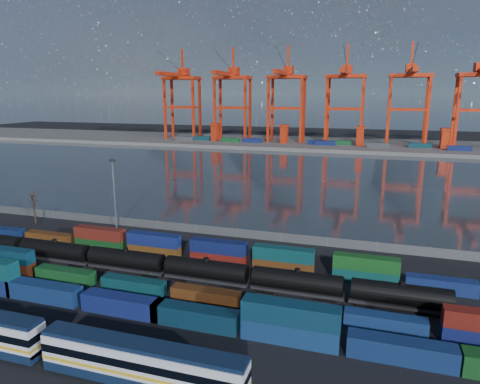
% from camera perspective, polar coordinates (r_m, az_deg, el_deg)
% --- Properties ---
extents(ground, '(700.00, 700.00, 0.00)m').
position_cam_1_polar(ground, '(72.55, -7.30, -12.88)').
color(ground, black).
rests_on(ground, ground).
extents(harbor_water, '(700.00, 700.00, 0.00)m').
position_cam_1_polar(harbor_water, '(169.39, 7.62, 2.14)').
color(harbor_water, '#28323A').
rests_on(harbor_water, ground).
extents(far_quay, '(700.00, 70.00, 2.00)m').
position_cam_1_polar(far_quay, '(272.23, 11.49, 6.28)').
color(far_quay, '#514F4C').
rests_on(far_quay, ground).
extents(distant_mountains, '(2470.00, 1100.00, 520.00)m').
position_cam_1_polar(distant_mountains, '(1670.14, 19.59, 18.76)').
color(distant_mountains, '#1E2630').
rests_on(distant_mountains, ground).
extents(container_row_south, '(141.42, 2.57, 5.48)m').
position_cam_1_polar(container_row_south, '(72.09, -22.23, -12.02)').
color(container_row_south, '#404345').
rests_on(container_row_south, ground).
extents(container_row_mid, '(140.71, 2.21, 4.71)m').
position_cam_1_polar(container_row_mid, '(72.01, -12.88, -11.97)').
color(container_row_mid, '#46494B').
rests_on(container_row_mid, ground).
extents(container_row_north, '(126.99, 2.22, 4.74)m').
position_cam_1_polar(container_row_north, '(82.92, -5.77, -7.96)').
color(container_row_north, navy).
rests_on(container_row_north, ground).
extents(tanker_string, '(123.34, 3.19, 4.56)m').
position_cam_1_polar(tanker_string, '(84.80, -19.40, -7.96)').
color(tanker_string, black).
rests_on(tanker_string, ground).
extents(waterfront_fence, '(160.12, 0.12, 2.20)m').
position_cam_1_polar(waterfront_fence, '(96.40, -0.36, -5.47)').
color(waterfront_fence, '#595B5E').
rests_on(waterfront_fence, ground).
extents(bare_tree, '(2.19, 2.16, 8.47)m').
position_cam_1_polar(bare_tree, '(117.39, -25.78, -1.78)').
color(bare_tree, black).
rests_on(bare_tree, ground).
extents(yard_light_mast, '(1.60, 0.40, 16.60)m').
position_cam_1_polar(yard_light_mast, '(105.30, -16.45, 0.26)').
color(yard_light_mast, slate).
rests_on(yard_light_mast, ground).
extents(gantry_cranes, '(198.00, 44.16, 59.81)m').
position_cam_1_polar(gantry_cranes, '(264.91, 10.03, 13.90)').
color(gantry_cranes, red).
rests_on(gantry_cranes, ground).
extents(quay_containers, '(172.58, 10.99, 2.60)m').
position_cam_1_polar(quay_containers, '(259.03, 8.73, 6.57)').
color(quay_containers, navy).
rests_on(quay_containers, far_quay).
extents(straddle_carriers, '(140.00, 7.00, 11.10)m').
position_cam_1_polar(straddle_carriers, '(261.92, 10.77, 7.56)').
color(straddle_carriers, red).
rests_on(straddle_carriers, far_quay).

